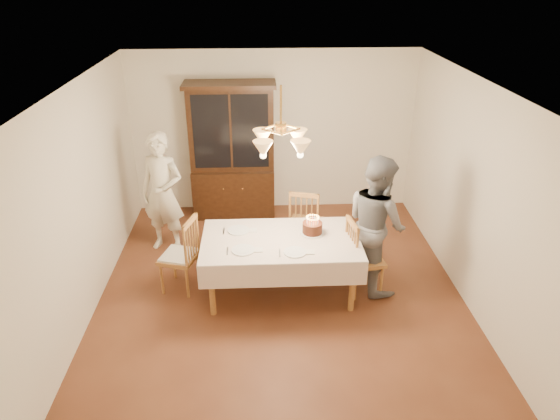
{
  "coord_description": "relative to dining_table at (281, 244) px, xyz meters",
  "views": [
    {
      "loc": [
        -0.26,
        -5.21,
        3.74
      ],
      "look_at": [
        0.0,
        0.2,
        1.05
      ],
      "focal_mm": 32.0,
      "sensor_mm": 36.0,
      "label": 1
    }
  ],
  "objects": [
    {
      "name": "elderly_woman",
      "position": [
        -1.59,
        1.16,
        0.19
      ],
      "size": [
        0.74,
        0.6,
        1.74
      ],
      "primitive_type": "imported",
      "rotation": [
        0.0,
        0.0,
        -0.34
      ],
      "color": "#F3EACD",
      "rests_on": "ground"
    },
    {
      "name": "chair_far_side",
      "position": [
        0.4,
        0.96,
        -0.24
      ],
      "size": [
        0.53,
        0.52,
        1.0
      ],
      "color": "#98602C",
      "rests_on": "ground"
    },
    {
      "name": "china_hutch",
      "position": [
        -0.66,
        2.25,
        0.36
      ],
      "size": [
        1.38,
        0.54,
        2.16
      ],
      "color": "black",
      "rests_on": "ground"
    },
    {
      "name": "place_setting_near_right",
      "position": [
        0.16,
        -0.32,
        0.08
      ],
      "size": [
        0.41,
        0.26,
        0.02
      ],
      "color": "white",
      "rests_on": "dining_table"
    },
    {
      "name": "chair_left_end",
      "position": [
        -1.26,
        0.14,
        -0.23
      ],
      "size": [
        0.53,
        0.54,
        1.0
      ],
      "color": "#98602C",
      "rests_on": "ground"
    },
    {
      "name": "adult_in_grey",
      "position": [
        1.18,
        0.13,
        0.19
      ],
      "size": [
        0.92,
        1.03,
        1.75
      ],
      "primitive_type": "imported",
      "rotation": [
        0.0,
        0.0,
        1.93
      ],
      "color": "slate",
      "rests_on": "ground"
    },
    {
      "name": "place_setting_near_left",
      "position": [
        -0.44,
        -0.25,
        0.08
      ],
      "size": [
        0.41,
        0.27,
        0.02
      ],
      "color": "white",
      "rests_on": "dining_table"
    },
    {
      "name": "dining_table",
      "position": [
        0.0,
        0.0,
        0.0
      ],
      "size": [
        1.9,
        1.1,
        0.76
      ],
      "color": "#98602C",
      "rests_on": "ground"
    },
    {
      "name": "ground",
      "position": [
        0.0,
        0.0,
        -0.68
      ],
      "size": [
        5.0,
        5.0,
        0.0
      ],
      "primitive_type": "plane",
      "color": "#572B19",
      "rests_on": "ground"
    },
    {
      "name": "chair_right_end",
      "position": [
        1.03,
        -0.02,
        -0.24
      ],
      "size": [
        0.48,
        0.5,
        1.0
      ],
      "color": "#98602C",
      "rests_on": "ground"
    },
    {
      "name": "birthday_cake",
      "position": [
        0.39,
        0.12,
        0.15
      ],
      "size": [
        0.3,
        0.3,
        0.23
      ],
      "color": "white",
      "rests_on": "dining_table"
    },
    {
      "name": "place_setting_far_left",
      "position": [
        -0.5,
        0.23,
        0.08
      ],
      "size": [
        0.42,
        0.27,
        0.02
      ],
      "color": "white",
      "rests_on": "dining_table"
    },
    {
      "name": "chandelier",
      "position": [
        -0.0,
        -0.0,
        1.29
      ],
      "size": [
        0.62,
        0.62,
        0.73
      ],
      "color": "#BF8C3F",
      "rests_on": "ground"
    },
    {
      "name": "room_shell",
      "position": [
        0.0,
        0.0,
        0.9
      ],
      "size": [
        5.0,
        5.0,
        5.0
      ],
      "color": "white",
      "rests_on": "ground"
    }
  ]
}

